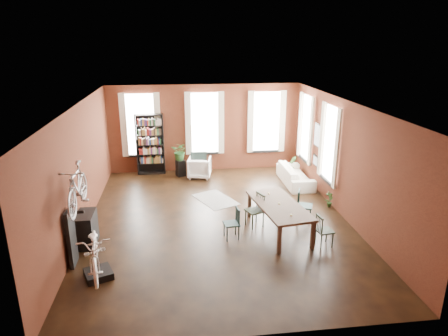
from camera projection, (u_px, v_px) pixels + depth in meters
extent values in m
plane|color=black|center=(218.00, 220.00, 10.96)|extent=(9.00, 9.00, 0.00)
cube|color=silver|center=(217.00, 104.00, 9.96)|extent=(7.00, 9.00, 0.04)
cube|color=#471D11|center=(205.00, 128.00, 14.70)|extent=(7.00, 0.04, 3.20)
cube|color=#471D11|center=(249.00, 252.00, 6.22)|extent=(7.00, 0.04, 3.20)
cube|color=#471D11|center=(80.00, 170.00, 10.05)|extent=(0.04, 9.00, 3.20)
cube|color=#471D11|center=(345.00, 160.00, 10.86)|extent=(0.04, 9.00, 3.20)
cube|color=white|center=(141.00, 125.00, 14.34)|extent=(1.00, 0.04, 2.20)
cube|color=beige|center=(141.00, 125.00, 14.28)|extent=(1.40, 0.06, 2.30)
cube|color=white|center=(205.00, 123.00, 14.61)|extent=(1.00, 0.04, 2.20)
cube|color=beige|center=(205.00, 123.00, 14.55)|extent=(1.40, 0.06, 2.30)
cube|color=white|center=(266.00, 121.00, 14.88)|extent=(1.00, 0.04, 2.20)
cube|color=beige|center=(267.00, 122.00, 14.81)|extent=(1.40, 0.06, 2.30)
cube|color=white|center=(331.00, 144.00, 11.74)|extent=(0.04, 1.00, 2.20)
cube|color=beige|center=(329.00, 144.00, 11.73)|extent=(0.06, 1.40, 2.30)
cube|color=white|center=(307.00, 128.00, 13.82)|extent=(0.04, 1.00, 2.20)
cube|color=beige|center=(305.00, 128.00, 13.81)|extent=(0.06, 1.40, 2.30)
cube|color=black|center=(318.00, 135.00, 12.78)|extent=(0.04, 0.55, 0.75)
cube|color=black|center=(316.00, 161.00, 13.04)|extent=(0.04, 0.45, 0.35)
cube|color=brown|center=(279.00, 218.00, 10.22)|extent=(1.35, 2.36, 0.76)
cube|color=#1B3A3C|center=(231.00, 224.00, 9.88)|extent=(0.41, 0.41, 0.80)
cube|color=#1F2F1B|center=(255.00, 211.00, 10.50)|extent=(0.54, 0.54, 0.90)
cube|color=black|center=(325.00, 231.00, 9.52)|extent=(0.41, 0.41, 0.80)
cube|color=#183534|center=(305.00, 206.00, 10.82)|extent=(0.53, 0.53, 0.87)
cube|color=black|center=(150.00, 144.00, 14.44)|extent=(1.00, 0.32, 2.20)
imported|color=white|center=(199.00, 166.00, 14.23)|extent=(0.90, 0.86, 0.80)
imported|color=beige|center=(295.00, 172.00, 13.62)|extent=(0.61, 2.08, 0.81)
cube|color=black|center=(215.00, 199.00, 12.36)|extent=(1.45, 1.71, 0.01)
cube|color=black|center=(99.00, 274.00, 8.35)|extent=(0.69, 0.69, 0.15)
cube|color=black|center=(71.00, 238.00, 8.66)|extent=(0.16, 0.60, 1.30)
cube|color=black|center=(87.00, 229.00, 9.60)|extent=(0.40, 0.80, 0.80)
cube|color=black|center=(181.00, 168.00, 14.42)|extent=(0.38, 0.38, 0.59)
imported|color=#366126|center=(291.00, 170.00, 14.57)|extent=(0.51, 0.78, 0.32)
imported|color=#255120|center=(329.00, 204.00, 11.82)|extent=(0.41, 0.53, 0.17)
imported|color=silver|center=(93.00, 232.00, 8.05)|extent=(0.79, 1.05, 1.80)
imported|color=#A5A8AD|center=(75.00, 173.00, 8.23)|extent=(0.47, 1.00, 1.66)
imported|color=#275421|center=(180.00, 153.00, 14.26)|extent=(0.79, 0.82, 0.51)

